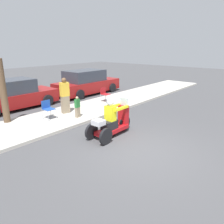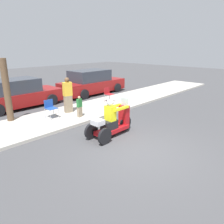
{
  "view_description": "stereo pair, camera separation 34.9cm",
  "coord_description": "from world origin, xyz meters",
  "views": [
    {
      "loc": [
        -5.5,
        -3.5,
        3.26
      ],
      "look_at": [
        0.36,
        1.48,
        0.93
      ],
      "focal_mm": 35.0,
      "sensor_mm": 36.0,
      "label": 1
    },
    {
      "loc": [
        -5.27,
        -3.76,
        3.26
      ],
      "look_at": [
        0.36,
        1.48,
        0.93
      ],
      "focal_mm": 35.0,
      "sensor_mm": 36.0,
      "label": 2
    }
  ],
  "objects": [
    {
      "name": "folding_chair_curbside",
      "position": [
        3.78,
        4.95,
        0.62
      ],
      "size": [
        0.47,
        0.47,
        0.82
      ],
      "color": "#A5A8AD",
      "rests_on": "sidewalk_strip"
    },
    {
      "name": "tree_trunk",
      "position": [
        -1.64,
        5.72,
        1.46
      ],
      "size": [
        0.28,
        0.28,
        2.68
      ],
      "color": "brown",
      "rests_on": "sidewalk_strip"
    },
    {
      "name": "spectator_far_back",
      "position": [
        0.86,
        4.88,
        0.95
      ],
      "size": [
        0.45,
        0.33,
        1.72
      ],
      "color": "gray",
      "rests_on": "sidewalk_strip"
    },
    {
      "name": "sidewalk_strip",
      "position": [
        0.0,
        4.6,
        0.06
      ],
      "size": [
        28.0,
        2.8,
        0.12
      ],
      "color": "#B2ADA3",
      "rests_on": "ground"
    },
    {
      "name": "parked_car_lot_center",
      "position": [
        4.99,
        7.76,
        0.78
      ],
      "size": [
        4.86,
        2.11,
        1.68
      ],
      "color": "maroon",
      "rests_on": "ground"
    },
    {
      "name": "parked_car_lot_right",
      "position": [
        -0.27,
        7.95,
        0.74
      ],
      "size": [
        4.56,
        2.01,
        1.58
      ],
      "color": "maroon",
      "rests_on": "ground"
    },
    {
      "name": "ground_plane",
      "position": [
        0.0,
        0.0,
        0.0
      ],
      "size": [
        60.0,
        60.0,
        0.0
      ],
      "primitive_type": "plane",
      "color": "#424244"
    },
    {
      "name": "spectator_mid_group",
      "position": [
        0.76,
        3.89,
        0.59
      ],
      "size": [
        0.25,
        0.16,
        0.98
      ],
      "color": "gray",
      "rests_on": "sidewalk_strip"
    },
    {
      "name": "folding_chair_set_back",
      "position": [
        -0.2,
        4.79,
        0.62
      ],
      "size": [
        0.46,
        0.46,
        0.82
      ],
      "color": "#A5A8AD",
      "rests_on": "sidewalk_strip"
    },
    {
      "name": "motorcycle_trike",
      "position": [
        0.37,
        1.48,
        0.52
      ],
      "size": [
        2.11,
        0.8,
        1.44
      ],
      "color": "black",
      "rests_on": "ground"
    }
  ]
}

